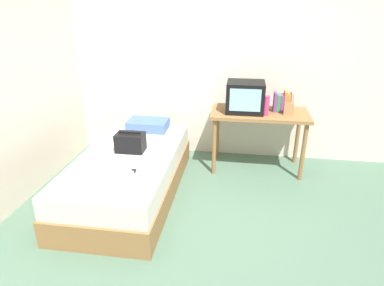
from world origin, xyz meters
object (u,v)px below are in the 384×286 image
at_px(picture_frame, 289,109).
at_px(pillow, 148,125).
at_px(bed, 130,174).
at_px(water_bottle, 266,106).
at_px(handbag, 130,142).
at_px(tv, 245,97).
at_px(desk, 259,119).
at_px(remote_dark, 132,174).
at_px(folded_towel, 115,179).
at_px(book_row, 283,102).
at_px(magazine, 105,165).

distance_m(picture_frame, pillow, 1.72).
height_order(bed, water_bottle, water_bottle).
distance_m(pillow, handbag, 0.68).
distance_m(bed, tv, 1.62).
bearing_deg(picture_frame, desk, 165.32).
bearing_deg(remote_dark, pillow, 98.41).
relative_size(pillow, folded_towel, 1.76).
xyz_separation_m(water_bottle, pillow, (-1.43, 0.03, -0.32)).
distance_m(book_row, pillow, 1.68).
distance_m(desk, book_row, 0.35).
height_order(book_row, handbag, book_row).
bearing_deg(magazine, bed, 66.49).
distance_m(bed, handbag, 0.35).
xyz_separation_m(bed, tv, (1.20, 0.83, 0.69)).
distance_m(handbag, folded_towel, 0.68).
height_order(desk, water_bottle, water_bottle).
xyz_separation_m(picture_frame, pillow, (-1.70, -0.01, -0.28)).
relative_size(water_bottle, folded_towel, 0.82).
distance_m(desk, pillow, 1.38).
relative_size(bed, desk, 1.72).
bearing_deg(pillow, tv, 3.69).
relative_size(desk, handbag, 3.87).
distance_m(bed, desk, 1.68).
distance_m(desk, handbag, 1.58).
bearing_deg(remote_dark, desk, 47.09).
xyz_separation_m(book_row, handbag, (-1.65, -0.84, -0.28)).
bearing_deg(water_bottle, tv, 155.56).
bearing_deg(remote_dark, bed, 113.18).
xyz_separation_m(tv, water_bottle, (0.24, -0.11, -0.06)).
bearing_deg(picture_frame, remote_dark, -141.63).
height_order(picture_frame, magazine, picture_frame).
bearing_deg(book_row, picture_frame, -71.41).
bearing_deg(water_bottle, book_row, 42.68).
bearing_deg(tv, pillow, -176.31).
bearing_deg(desk, picture_frame, -14.68).
bearing_deg(bed, tv, 34.62).
distance_m(desk, remote_dark, 1.77).
bearing_deg(folded_towel, water_bottle, 43.98).
height_order(desk, folded_towel, desk).
xyz_separation_m(tv, magazine, (-1.34, -1.13, -0.45)).
xyz_separation_m(tv, pillow, (-1.19, -0.08, -0.39)).
xyz_separation_m(water_bottle, book_row, (0.21, 0.20, -0.00)).
bearing_deg(pillow, handbag, -90.29).
bearing_deg(book_row, handbag, -153.04).
bearing_deg(book_row, remote_dark, -137.16).
height_order(water_bottle, handbag, water_bottle).
height_order(desk, book_row, book_row).
distance_m(tv, folded_towel, 1.86).
xyz_separation_m(desk, picture_frame, (0.32, -0.08, 0.17)).
height_order(bed, pillow, pillow).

